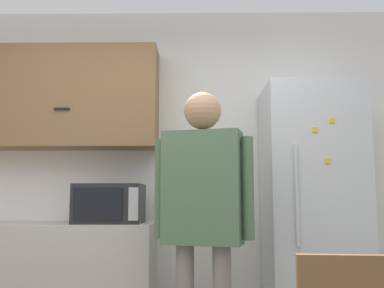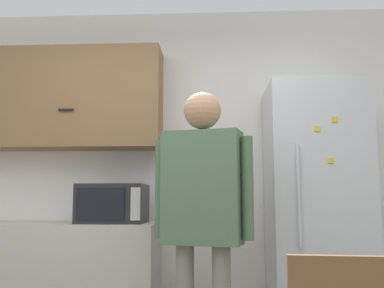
# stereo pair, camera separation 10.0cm
# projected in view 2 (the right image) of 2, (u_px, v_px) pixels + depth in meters

# --- Properties ---
(back_wall) EXTENTS (6.00, 0.06, 2.70)m
(back_wall) POSITION_uv_depth(u_px,v_px,m) (162.00, 169.00, 3.58)
(back_wall) COLOR white
(back_wall) RESTS_ON ground_plane
(counter) EXTENTS (2.20, 0.61, 0.92)m
(counter) POSITION_uv_depth(u_px,v_px,m) (10.00, 285.00, 3.19)
(counter) COLOR #BCB7AD
(counter) RESTS_ON ground_plane
(upper_cabinets) EXTENTS (2.20, 0.34, 0.82)m
(upper_cabinets) POSITION_uv_depth(u_px,v_px,m) (28.00, 100.00, 3.52)
(upper_cabinets) COLOR olive
(microwave) EXTENTS (0.48, 0.39, 0.29)m
(microwave) POSITION_uv_depth(u_px,v_px,m) (113.00, 204.00, 3.17)
(microwave) COLOR #232326
(microwave) RESTS_ON counter
(person) EXTENTS (0.61, 0.33, 1.77)m
(person) POSITION_uv_depth(u_px,v_px,m) (203.00, 201.00, 2.60)
(person) COLOR gray
(person) RESTS_ON ground_plane
(refrigerator) EXTENTS (0.69, 0.66, 1.94)m
(refrigerator) POSITION_uv_depth(u_px,v_px,m) (317.00, 217.00, 3.12)
(refrigerator) COLOR silver
(refrigerator) RESTS_ON ground_plane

